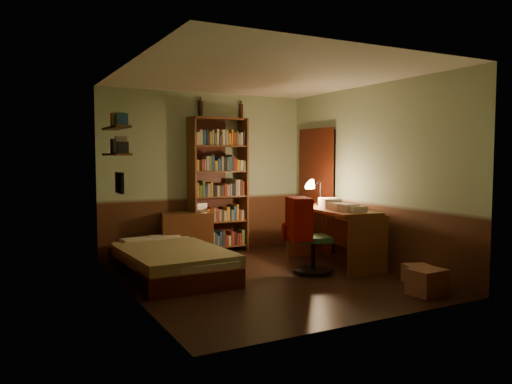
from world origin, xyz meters
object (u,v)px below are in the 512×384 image
bookshelf (218,186)px  cardboard_box_a (427,282)px  dresser (187,234)px  bed (169,251)px  desk (334,236)px  cardboard_box_b (417,274)px  mini_stereo (198,207)px  desk_lamp (320,184)px  office_chair (313,235)px

bookshelf → cardboard_box_a: bookshelf is taller
dresser → cardboard_box_a: bearing=-51.5°
bed → desk: 2.36m
desk → cardboard_box_b: (0.31, -1.32, -0.30)m
mini_stereo → desk_lamp: 2.00m
mini_stereo → cardboard_box_b: 3.54m
cardboard_box_a → cardboard_box_b: cardboard_box_a is taller
dresser → mini_stereo: size_ratio=3.23×
bookshelf → cardboard_box_b: size_ratio=6.98×
mini_stereo → office_chair: (0.88, -1.99, -0.23)m
dresser → desk: size_ratio=0.51×
bed → bookshelf: size_ratio=0.98×
desk_lamp → mini_stereo: bearing=142.5°
bed → dresser: dresser is taller
mini_stereo → bookshelf: bearing=-17.5°
dresser → mini_stereo: 0.49m
cardboard_box_a → cardboard_box_b: size_ratio=1.25×
office_chair → cardboard_box_b: 1.41m
office_chair → bed: bearing=171.6°
desk → cardboard_box_b: bearing=-70.6°
bookshelf → cardboard_box_a: bearing=-79.0°
mini_stereo → cardboard_box_b: (1.75, -3.01, -0.65)m
bed → cardboard_box_a: bearing=-44.6°
dresser → cardboard_box_a: dresser is taller
bed → desk: bearing=-12.4°
mini_stereo → cardboard_box_a: bearing=-78.3°
mini_stereo → desk_lamp: desk_lamp is taller
cardboard_box_a → desk: bearing=89.9°
desk → cardboard_box_a: size_ratio=3.94×
bed → desk_lamp: size_ratio=3.27×
bookshelf → desk_lamp: bookshelf is taller
bed → office_chair: 1.93m
mini_stereo → cardboard_box_a: mini_stereo is taller
bookshelf → desk_lamp: (1.17, -1.21, 0.06)m
desk → desk_lamp: desk_lamp is taller
office_chair → cardboard_box_b: office_chair is taller
cardboard_box_b → dresser: bearing=124.6°
desk → cardboard_box_b: desk is taller
bed → mini_stereo: mini_stereo is taller
cardboard_box_b → desk: bearing=103.4°
dresser → cardboard_box_b: dresser is taller
cardboard_box_a → dresser: bearing=116.6°
dresser → bookshelf: bearing=20.3°
desk_lamp → bookshelf: bearing=136.2°
mini_stereo → office_chair: office_chair is taller
dresser → desk_lamp: desk_lamp is taller
office_chair → cardboard_box_b: bearing=-32.3°
desk_lamp → cardboard_box_a: size_ratio=1.68×
bed → cardboard_box_a: (2.30, -2.29, -0.17)m
bed → cardboard_box_a: bed is taller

